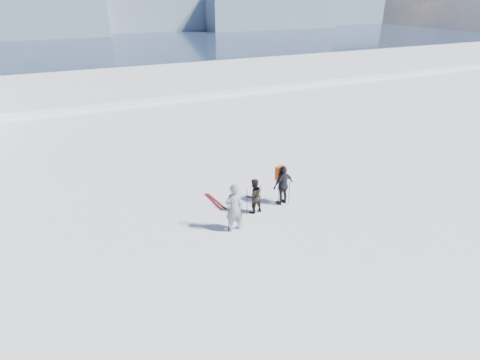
% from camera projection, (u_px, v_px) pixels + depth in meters
% --- Properties ---
extents(lake_basin, '(820.00, 820.00, 71.62)m').
position_uv_depth(lake_basin, '(155.00, 143.00, 41.10)').
color(lake_basin, white).
rests_on(lake_basin, ground).
extents(far_mountain_range, '(770.00, 110.00, 53.00)m').
position_uv_depth(far_mountain_range, '(91.00, 10.00, 398.04)').
color(far_mountain_range, slate).
rests_on(far_mountain_range, ground).
extents(skier_grey, '(0.79, 0.57, 1.99)m').
position_uv_depth(skier_grey, '(234.00, 208.00, 14.15)').
color(skier_grey, gray).
rests_on(skier_grey, ground).
extents(skier_dark, '(0.80, 0.66, 1.53)m').
position_uv_depth(skier_dark, '(254.00, 196.00, 15.44)').
color(skier_dark, black).
rests_on(skier_dark, ground).
extents(skier_pack, '(1.12, 0.64, 1.80)m').
position_uv_depth(skier_pack, '(283.00, 185.00, 16.02)').
color(skier_pack, black).
rests_on(skier_pack, ground).
extents(backpack, '(0.42, 0.29, 0.59)m').
position_uv_depth(backpack, '(281.00, 158.00, 15.67)').
color(backpack, '#C04012').
rests_on(backpack, skier_pack).
extents(ski_poles, '(3.29, 1.07, 1.31)m').
position_uv_depth(ski_poles, '(259.00, 202.00, 15.26)').
color(ski_poles, black).
rests_on(ski_poles, ground).
extents(skis_loose, '(0.43, 1.70, 0.03)m').
position_uv_depth(skis_loose, '(215.00, 201.00, 16.54)').
color(skis_loose, black).
rests_on(skis_loose, ground).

